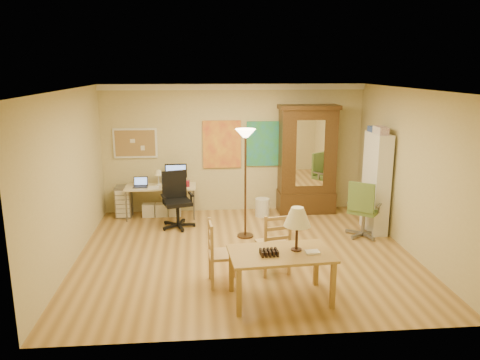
{
  "coord_description": "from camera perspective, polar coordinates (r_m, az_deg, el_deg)",
  "views": [
    {
      "loc": [
        -0.72,
        -7.28,
        3.03
      ],
      "look_at": [
        -0.06,
        0.3,
        1.19
      ],
      "focal_mm": 35.0,
      "sensor_mm": 36.0,
      "label": 1
    }
  ],
  "objects": [
    {
      "name": "corkboard",
      "position": [
        9.96,
        -12.65,
        4.41
      ],
      "size": [
        0.9,
        0.04,
        0.62
      ],
      "primitive_type": "cube",
      "color": "#A57F4E",
      "rests_on": "floor"
    },
    {
      "name": "crown_molding",
      "position": [
        9.77,
        -0.79,
        11.29
      ],
      "size": [
        5.5,
        0.08,
        0.12
      ],
      "primitive_type": "cube",
      "color": "white",
      "rests_on": "floor"
    },
    {
      "name": "wastebin",
      "position": [
        9.78,
        2.74,
        -3.34
      ],
      "size": [
        0.3,
        0.3,
        0.37
      ],
      "primitive_type": "cylinder",
      "color": "silver",
      "rests_on": "floor"
    },
    {
      "name": "dining_table",
      "position": [
        6.2,
        5.71,
        -7.59
      ],
      "size": [
        1.4,
        0.9,
        1.26
      ],
      "color": "olive",
      "rests_on": "floor"
    },
    {
      "name": "office_chair_black",
      "position": [
        9.16,
        -7.65,
        -3.95
      ],
      "size": [
        0.67,
        0.67,
        1.08
      ],
      "color": "black",
      "rests_on": "floor"
    },
    {
      "name": "torchiere_lamp",
      "position": [
        8.24,
        0.67,
        3.53
      ],
      "size": [
        0.36,
        0.36,
        1.98
      ],
      "color": "#412B1A",
      "rests_on": "floor"
    },
    {
      "name": "floor",
      "position": [
        7.92,
        0.61,
        -8.93
      ],
      "size": [
        5.5,
        5.5,
        0.0
      ],
      "primitive_type": "plane",
      "color": "olive",
      "rests_on": "ground"
    },
    {
      "name": "drawer_cart",
      "position": [
        10.01,
        -13.98,
        -2.56
      ],
      "size": [
        0.32,
        0.38,
        0.64
      ],
      "color": "slate",
      "rests_on": "floor"
    },
    {
      "name": "computer_desk",
      "position": [
        9.82,
        -9.42,
        -2.15
      ],
      "size": [
        1.44,
        0.63,
        1.09
      ],
      "color": "beige",
      "rests_on": "floor"
    },
    {
      "name": "office_chair_green",
      "position": [
        8.86,
        14.74,
        -4.96
      ],
      "size": [
        0.67,
        0.67,
        1.06
      ],
      "color": "slate",
      "rests_on": "floor"
    },
    {
      "name": "bookshelf",
      "position": [
        9.08,
        16.25,
        -0.36
      ],
      "size": [
        0.28,
        0.75,
        1.87
      ],
      "color": "white",
      "rests_on": "floor"
    },
    {
      "name": "armoire",
      "position": [
        9.99,
        8.14,
        1.66
      ],
      "size": [
        1.24,
        0.59,
        2.28
      ],
      "color": "#331E0E",
      "rests_on": "floor"
    },
    {
      "name": "art_panel_right",
      "position": [
        9.97,
        2.97,
        4.44
      ],
      "size": [
        0.75,
        0.04,
        0.95
      ],
      "primitive_type": "cube",
      "color": "teal",
      "rests_on": "floor"
    },
    {
      "name": "ladder_chair_left",
      "position": [
        6.72,
        -2.3,
        -9.1
      ],
      "size": [
        0.44,
        0.46,
        0.94
      ],
      "color": "#A2794A",
      "rests_on": "floor"
    },
    {
      "name": "ladder_chair_back",
      "position": [
        7.08,
        4.13,
        -7.86
      ],
      "size": [
        0.52,
        0.51,
        0.96
      ],
      "color": "#A2794A",
      "rests_on": "floor"
    },
    {
      "name": "art_panel_left",
      "position": [
        9.89,
        -2.22,
        4.37
      ],
      "size": [
        0.8,
        0.04,
        1.0
      ],
      "primitive_type": "cube",
      "color": "yellow",
      "rests_on": "floor"
    }
  ]
}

